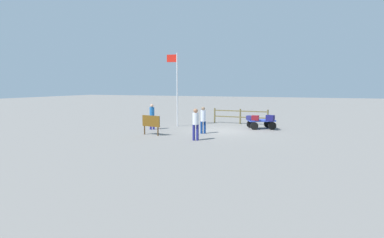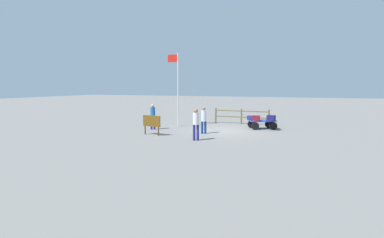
{
  "view_description": "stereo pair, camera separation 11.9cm",
  "coord_description": "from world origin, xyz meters",
  "views": [
    {
      "loc": [
        -5.06,
        19.12,
        2.98
      ],
      "look_at": [
        -0.07,
        6.0,
        1.4
      ],
      "focal_mm": 28.07,
      "sensor_mm": 36.0,
      "label": 1
    },
    {
      "loc": [
        -5.17,
        19.08,
        2.98
      ],
      "look_at": [
        -0.07,
        6.0,
        1.4
      ],
      "focal_mm": 28.07,
      "sensor_mm": 36.0,
      "label": 2
    }
  ],
  "objects": [
    {
      "name": "wooden_fence",
      "position": [
        -0.35,
        -3.83,
        0.68
      ],
      "size": [
        4.3,
        0.28,
        1.18
      ],
      "color": "brown",
      "rests_on": "ground"
    },
    {
      "name": "signboard",
      "position": [
        3.58,
        3.33,
        0.78
      ],
      "size": [
        1.27,
        0.28,
        1.18
      ],
      "color": "#4C3319",
      "rests_on": "ground"
    },
    {
      "name": "worker_trailing",
      "position": [
        0.47,
        4.01,
        1.02
      ],
      "size": [
        0.42,
        0.42,
        1.74
      ],
      "color": "navy",
      "rests_on": "ground"
    },
    {
      "name": "worker_supervisor",
      "position": [
        4.64,
        1.23,
        1.0
      ],
      "size": [
        0.43,
        0.43,
        1.73
      ],
      "color": "navy",
      "rests_on": "ground"
    },
    {
      "name": "flagpole",
      "position": [
        3.77,
        -0.9,
        3.06
      ],
      "size": [
        0.84,
        0.13,
        5.29
      ],
      "color": "silver",
      "rests_on": "ground"
    },
    {
      "name": "suitcase_navy",
      "position": [
        -1.55,
        -1.48,
        0.77
      ],
      "size": [
        0.6,
        0.51,
        0.27
      ],
      "color": "navy",
      "rests_on": "luggage_cart"
    },
    {
      "name": "worker_lead",
      "position": [
        0.84,
        1.66,
        0.95
      ],
      "size": [
        0.42,
        0.42,
        1.67
      ],
      "color": "navy",
      "rests_on": "ground"
    },
    {
      "name": "suitcase_dark",
      "position": [
        -1.91,
        -1.23,
        0.8
      ],
      "size": [
        0.48,
        0.38,
        0.33
      ],
      "color": "maroon",
      "rests_on": "luggage_cart"
    },
    {
      "name": "luggage_cart",
      "position": [
        -2.22,
        -1.72,
        0.44
      ],
      "size": [
        2.07,
        1.73,
        0.63
      ],
      "color": "blue",
      "rests_on": "ground"
    },
    {
      "name": "ground_plane",
      "position": [
        0.0,
        0.0,
        0.0
      ],
      "size": [
        120.0,
        120.0,
        0.0
      ],
      "primitive_type": "plane",
      "color": "slate"
    },
    {
      "name": "suitcase_olive",
      "position": [
        -2.9,
        -1.14,
        0.83
      ],
      "size": [
        0.58,
        0.46,
        0.39
      ],
      "color": "#161555",
      "rests_on": "luggage_cart"
    }
  ]
}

